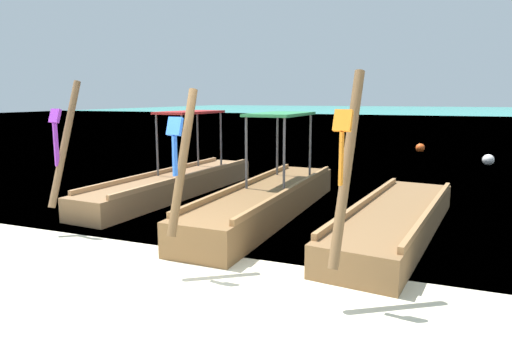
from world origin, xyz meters
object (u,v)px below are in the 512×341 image
(longtail_boat_violet_ribbon, at_px, (174,182))
(longtail_boat_blue_ribbon, at_px, (267,199))
(longtail_boat_orange_ribbon, at_px, (395,220))
(mooring_buoy_near, at_px, (420,148))
(mooring_buoy_far, at_px, (488,160))

(longtail_boat_violet_ribbon, bearing_deg, longtail_boat_blue_ribbon, -18.86)
(longtail_boat_orange_ribbon, bearing_deg, longtail_boat_blue_ribbon, 170.87)
(longtail_boat_violet_ribbon, relative_size, longtail_boat_blue_ribbon, 1.02)
(longtail_boat_orange_ribbon, bearing_deg, mooring_buoy_near, 90.17)
(longtail_boat_violet_ribbon, height_order, mooring_buoy_near, longtail_boat_violet_ribbon)
(longtail_boat_blue_ribbon, height_order, mooring_buoy_far, longtail_boat_blue_ribbon)
(longtail_boat_violet_ribbon, distance_m, mooring_buoy_near, 12.70)
(longtail_boat_violet_ribbon, height_order, mooring_buoy_far, longtail_boat_violet_ribbon)
(mooring_buoy_far, bearing_deg, longtail_boat_orange_ribbon, -103.50)
(mooring_buoy_near, distance_m, mooring_buoy_far, 4.00)
(longtail_boat_violet_ribbon, distance_m, longtail_boat_orange_ribbon, 5.45)
(longtail_boat_violet_ribbon, relative_size, mooring_buoy_far, 16.74)
(longtail_boat_blue_ribbon, height_order, longtail_boat_orange_ribbon, longtail_boat_orange_ribbon)
(longtail_boat_orange_ribbon, distance_m, mooring_buoy_near, 12.92)
(longtail_boat_orange_ribbon, height_order, mooring_buoy_far, longtail_boat_orange_ribbon)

